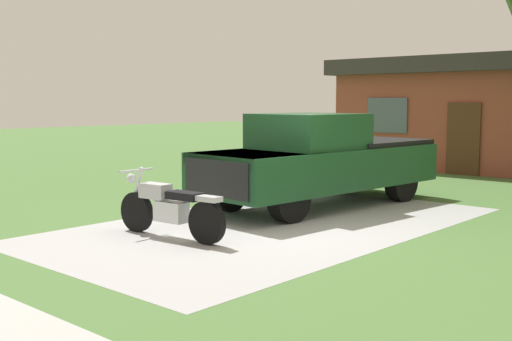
% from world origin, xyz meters
% --- Properties ---
extents(ground_plane, '(80.00, 80.00, 0.00)m').
position_xyz_m(ground_plane, '(0.00, 0.00, 0.00)').
color(ground_plane, '#496F36').
extents(driveway_pad, '(4.75, 8.36, 0.01)m').
position_xyz_m(driveway_pad, '(0.00, 0.00, 0.00)').
color(driveway_pad, '#A2A2A2').
rests_on(driveway_pad, ground).
extents(motorcycle, '(2.21, 0.70, 1.09)m').
position_xyz_m(motorcycle, '(-0.55, -1.90, 0.47)').
color(motorcycle, black).
rests_on(motorcycle, ground).
extents(pickup_truck, '(2.46, 5.76, 1.90)m').
position_xyz_m(pickup_truck, '(-0.58, 2.24, 0.95)').
color(pickup_truck, black).
rests_on(pickup_truck, ground).
extents(neighbor_house, '(9.60, 5.60, 3.50)m').
position_xyz_m(neighbor_house, '(-0.71, 11.90, 1.79)').
color(neighbor_house, brown).
rests_on(neighbor_house, ground).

